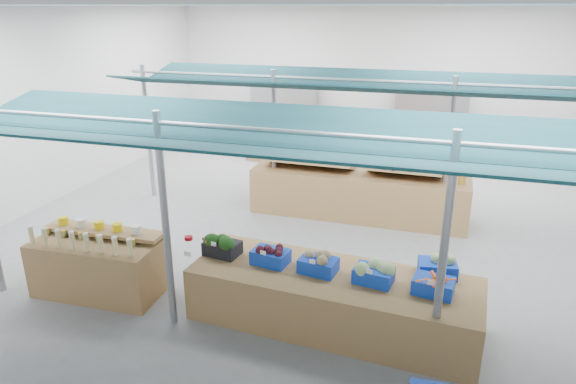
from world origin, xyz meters
name	(u,v)px	position (x,y,z in m)	size (l,w,h in m)	color
floor	(313,222)	(0.00, 0.00, 0.00)	(13.00, 13.00, 0.00)	slate
hall	(332,83)	(0.00, 1.44, 2.65)	(13.00, 13.00, 13.00)	silver
pole_grid	(333,165)	(0.75, -1.75, 1.81)	(10.00, 4.60, 3.00)	gray
awnings	(335,104)	(0.75, -1.75, 2.78)	(9.50, 7.08, 0.30)	black
back_shelving_left	(284,113)	(-2.50, 6.00, 1.00)	(2.00, 0.50, 2.00)	#B23F33
back_shelving_right	(430,122)	(2.00, 6.00, 1.00)	(2.00, 0.50, 2.00)	#B23F33
bottle_shelf	(99,265)	(-2.48, -3.59, 0.46)	(1.95, 1.21, 1.13)	olive
veg_counter	(333,299)	(1.13, -3.37, 0.38)	(3.92, 1.31, 0.76)	olive
fruit_counter	(358,194)	(0.80, 0.64, 0.48)	(4.45, 1.06, 0.95)	olive
far_counter	(327,151)	(-0.62, 3.97, 0.42)	(4.64, 0.93, 0.83)	olive
vendor_left	(315,157)	(-0.40, 1.74, 0.89)	(0.65, 0.43, 1.78)	#1B44B5
vendor_right	(394,163)	(1.40, 1.74, 0.89)	(0.87, 0.67, 1.78)	red
crate_broccoli	(222,244)	(-0.55, -3.25, 0.92)	(0.55, 0.44, 0.35)	black
crate_beets	(270,255)	(0.21, -3.31, 0.90)	(0.55, 0.44, 0.29)	#103AB7
crate_celeriac	(318,262)	(0.92, -3.36, 0.91)	(0.55, 0.44, 0.31)	#103AB7
crate_cabbage	(374,271)	(1.68, -3.41, 0.92)	(0.55, 0.44, 0.35)	#103AB7
crate_carrots	(433,285)	(2.44, -3.47, 0.87)	(0.55, 0.44, 0.29)	#103AB7
sparrow	(207,241)	(-0.73, -3.37, 1.01)	(0.12, 0.09, 0.11)	brown
pole_ribbon	(188,240)	(-0.93, -3.55, 1.08)	(0.12, 0.12, 0.28)	#B90C1C
apple_heap_yellow	(308,162)	(-0.26, 0.54, 1.12)	(1.91, 0.74, 0.27)	#997247
apple_heap_red	(403,170)	(1.70, 0.52, 1.12)	(1.51, 0.73, 0.27)	#997247
pineapple	(462,175)	(2.81, 0.51, 1.14)	(0.14, 0.14, 0.39)	#8C6019
crate_extra	(438,265)	(2.47, -2.98, 0.91)	(0.54, 0.44, 0.32)	#103AB7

